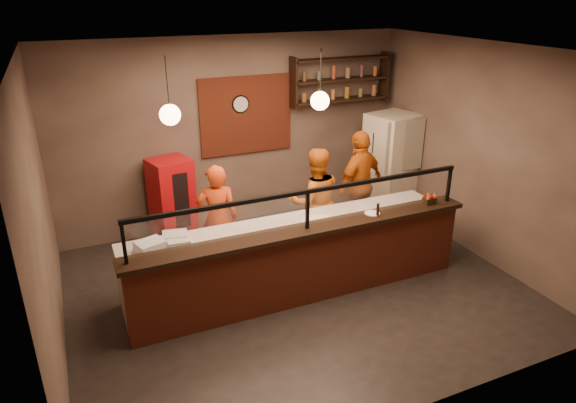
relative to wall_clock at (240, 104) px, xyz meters
name	(u,v)px	position (x,y,z in m)	size (l,w,h in m)	color
floor	(297,288)	(-0.10, -2.46, -2.10)	(6.00, 6.00, 0.00)	black
ceiling	(298,51)	(-0.10, -2.46, 1.10)	(6.00, 6.00, 0.00)	#382E2B
wall_back	(235,134)	(-0.10, 0.04, -0.50)	(6.00, 6.00, 0.00)	#766457
wall_left	(40,221)	(-3.10, -2.46, -0.50)	(5.00, 5.00, 0.00)	#766457
wall_right	(479,152)	(2.90, -2.46, -0.50)	(5.00, 5.00, 0.00)	#766457
wall_front	(419,273)	(-0.10, -4.96, -0.50)	(6.00, 6.00, 0.00)	#766457
brick_patch	(246,115)	(0.10, 0.01, -0.20)	(1.60, 0.04, 1.30)	maroon
service_counter	(306,267)	(-0.10, -2.76, -1.60)	(4.60, 0.25, 1.00)	maroon
counter_ledge	(307,230)	(-0.10, -2.76, -1.07)	(4.70, 0.37, 0.06)	black
worktop_cabinet	(291,255)	(-0.10, -2.26, -1.68)	(4.60, 0.75, 0.85)	gray
worktop	(291,226)	(-0.10, -2.26, -1.23)	(4.60, 0.75, 0.05)	silver
sneeze_guard	(307,206)	(-0.10, -2.76, -0.73)	(4.50, 0.05, 0.52)	white
wall_shelving	(341,79)	(1.80, -0.14, 0.30)	(1.84, 0.28, 0.85)	black
wall_clock	(240,104)	(0.00, 0.00, 0.00)	(0.30, 0.30, 0.04)	black
pendant_left	(170,115)	(-1.60, -2.26, 0.45)	(0.24, 0.24, 0.77)	black
pendant_right	(320,101)	(0.30, -2.26, 0.45)	(0.24, 0.24, 0.77)	black
cook_left	(218,218)	(-0.90, -1.47, -1.29)	(0.59, 0.39, 1.62)	#D74114
cook_mid	(315,202)	(0.62, -1.57, -1.25)	(0.83, 0.64, 1.70)	#C96412
cook_right	(360,184)	(1.57, -1.31, -1.20)	(1.05, 0.44, 1.80)	#CF6313
fridge	(390,166)	(2.50, -0.82, -1.17)	(0.78, 0.73, 1.87)	#EBE5C7
red_cooler	(172,201)	(-1.32, -0.31, -1.40)	(0.60, 0.55, 1.41)	#B80C12
pizza_dough	(319,222)	(0.28, -2.36, -1.19)	(0.48, 0.48, 0.01)	white
prep_tub_a	(179,244)	(-1.65, -2.36, -1.13)	(0.27, 0.22, 0.14)	silver
prep_tub_b	(175,239)	(-1.66, -2.20, -1.12)	(0.30, 0.24, 0.15)	silver
prep_tub_c	(151,247)	(-1.99, -2.33, -1.12)	(0.32, 0.26, 0.16)	white
rolling_pin	(146,248)	(-2.03, -2.21, -1.17)	(0.05, 0.05, 0.31)	yellow
condiment_caddy	(429,201)	(1.82, -2.74, -1.00)	(0.16, 0.12, 0.09)	black
pepper_mill	(378,210)	(0.92, -2.80, -0.95)	(0.04, 0.04, 0.18)	black
small_plate	(372,213)	(0.90, -2.71, -1.03)	(0.21, 0.21, 0.01)	white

